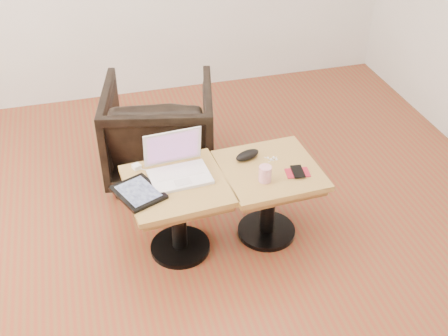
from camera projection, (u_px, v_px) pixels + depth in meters
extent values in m
cube|color=brown|center=(189.00, 272.00, 3.20)|extent=(4.50, 4.50, 0.01)
cylinder|color=black|center=(180.00, 247.00, 3.35)|extent=(0.35, 0.35, 0.03)
cylinder|color=black|center=(178.00, 218.00, 3.22)|extent=(0.09, 0.09, 0.43)
cube|color=brown|center=(177.00, 191.00, 3.10)|extent=(0.54, 0.54, 0.04)
cube|color=olive|center=(176.00, 186.00, 3.08)|extent=(0.58, 0.58, 0.03)
cylinder|color=black|center=(266.00, 231.00, 3.47)|extent=(0.35, 0.35, 0.03)
cylinder|color=black|center=(268.00, 202.00, 3.33)|extent=(0.09, 0.09, 0.43)
cube|color=brown|center=(270.00, 176.00, 3.22)|extent=(0.52, 0.52, 0.04)
cube|color=olive|center=(270.00, 170.00, 3.20)|extent=(0.57, 0.57, 0.03)
cube|color=white|center=(180.00, 177.00, 3.10)|extent=(0.35, 0.25, 0.02)
cube|color=silver|center=(178.00, 172.00, 3.12)|extent=(0.28, 0.13, 0.00)
cube|color=silver|center=(183.00, 182.00, 3.05)|extent=(0.09, 0.07, 0.00)
cube|color=white|center=(173.00, 147.00, 3.13)|extent=(0.33, 0.06, 0.22)
cube|color=#A1342B|center=(173.00, 147.00, 3.13)|extent=(0.29, 0.05, 0.18)
cube|color=black|center=(138.00, 193.00, 2.99)|extent=(0.30, 0.33, 0.02)
cube|color=#191E38|center=(138.00, 191.00, 2.98)|extent=(0.24, 0.27, 0.00)
cube|color=white|center=(137.00, 167.00, 3.18)|extent=(0.06, 0.06, 0.03)
ellipsoid|color=black|center=(247.00, 155.00, 3.25)|extent=(0.17, 0.12, 0.05)
cylinder|color=#E35070|center=(265.00, 174.00, 3.06)|extent=(0.09, 0.09, 0.09)
sphere|color=white|center=(271.00, 159.00, 3.25)|extent=(0.01, 0.01, 0.01)
sphere|color=white|center=(274.00, 157.00, 3.26)|extent=(0.01, 0.01, 0.01)
sphere|color=white|center=(268.00, 158.00, 3.26)|extent=(0.01, 0.01, 0.01)
sphere|color=white|center=(276.00, 159.00, 3.25)|extent=(0.01, 0.01, 0.01)
cylinder|color=white|center=(271.00, 160.00, 3.25)|extent=(0.07, 0.04, 0.00)
cube|color=maroon|center=(298.00, 173.00, 3.14)|extent=(0.14, 0.11, 0.01)
cube|color=black|center=(298.00, 172.00, 3.14)|extent=(0.08, 0.12, 0.01)
imported|color=black|center=(160.00, 130.00, 3.82)|extent=(0.85, 0.87, 0.67)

